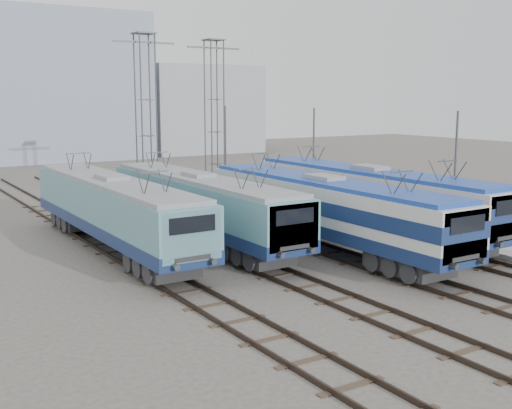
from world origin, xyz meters
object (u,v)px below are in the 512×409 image
(locomotive_center_right, at_px, (326,207))
(catenary_tower_west, at_px, (146,112))
(locomotive_far_left, at_px, (114,208))
(catenary_tower_east, at_px, (214,111))
(mast_mid, at_px, (313,160))
(mast_front, at_px, (455,179))
(locomotive_far_right, at_px, (371,194))
(locomotive_center_left, at_px, (201,203))
(mast_rear, at_px, (226,148))

(locomotive_center_right, height_order, catenary_tower_west, catenary_tower_west)
(locomotive_far_left, bearing_deg, catenary_tower_east, 46.32)
(catenary_tower_west, xyz_separation_m, mast_mid, (8.60, -8.00, -3.14))
(catenary_tower_east, relative_size, mast_front, 1.71)
(catenary_tower_west, bearing_deg, mast_mid, -42.93)
(locomotive_far_right, relative_size, catenary_tower_east, 1.52)
(locomotive_center_right, distance_m, catenary_tower_west, 18.10)
(locomotive_center_right, relative_size, mast_front, 2.55)
(locomotive_far_left, bearing_deg, catenary_tower_west, 60.39)
(locomotive_center_left, relative_size, locomotive_center_right, 0.98)
(catenary_tower_east, distance_m, mast_front, 22.32)
(locomotive_center_right, bearing_deg, locomotive_center_left, 132.64)
(locomotive_center_left, distance_m, mast_mid, 11.83)
(locomotive_far_left, relative_size, catenary_tower_west, 1.49)
(locomotive_far_right, xyz_separation_m, mast_mid, (1.85, 7.81, 1.17))
(locomotive_center_right, relative_size, catenary_tower_west, 1.49)
(locomotive_far_right, height_order, catenary_tower_east, catenary_tower_east)
(locomotive_far_left, relative_size, mast_front, 2.55)
(locomotive_far_left, distance_m, locomotive_center_left, 4.55)
(locomotive_center_right, xyz_separation_m, catenary_tower_west, (-2.25, 17.42, 4.36))
(locomotive_center_left, xyz_separation_m, locomotive_far_right, (9.00, -3.28, 0.15))
(locomotive_center_left, xyz_separation_m, mast_rear, (10.85, 16.53, 1.32))
(mast_mid, bearing_deg, locomotive_center_left, -157.34)
(locomotive_center_left, distance_m, locomotive_far_right, 9.58)
(locomotive_center_left, xyz_separation_m, mast_front, (10.85, -7.47, 1.32))
(locomotive_far_left, height_order, mast_mid, mast_mid)
(locomotive_center_right, xyz_separation_m, locomotive_far_right, (4.50, 1.61, 0.05))
(mast_front, bearing_deg, mast_mid, 90.00)
(locomotive_far_left, xyz_separation_m, mast_rear, (15.35, 15.88, 1.27))
(locomotive_center_right, relative_size, catenary_tower_east, 1.49)
(locomotive_far_right, relative_size, catenary_tower_west, 1.52)
(locomotive_far_right, height_order, mast_rear, mast_rear)
(locomotive_far_right, relative_size, mast_mid, 2.61)
(locomotive_center_left, relative_size, catenary_tower_east, 1.45)
(mast_front, height_order, mast_rear, same)
(mast_front, bearing_deg, locomotive_center_right, 157.86)
(mast_mid, xyz_separation_m, mast_rear, (0.00, 12.00, 0.00))
(catenary_tower_west, relative_size, mast_rear, 1.71)
(catenary_tower_west, xyz_separation_m, catenary_tower_east, (6.50, 2.00, 0.00))
(mast_rear, bearing_deg, mast_mid, -90.00)
(locomotive_center_right, xyz_separation_m, mast_mid, (6.35, 9.42, 1.22))
(locomotive_center_left, bearing_deg, mast_front, -34.54)
(mast_rear, bearing_deg, locomotive_far_left, -134.03)
(locomotive_center_left, bearing_deg, mast_mid, 22.66)
(mast_front, xyz_separation_m, mast_mid, (0.00, 12.00, 0.00))
(catenary_tower_east, height_order, mast_mid, catenary_tower_east)
(catenary_tower_west, bearing_deg, mast_rear, 24.94)
(locomotive_far_left, xyz_separation_m, locomotive_center_right, (9.00, -5.54, 0.05))
(mast_rear, bearing_deg, locomotive_center_right, -106.51)
(mast_front, bearing_deg, locomotive_center_left, 145.46)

